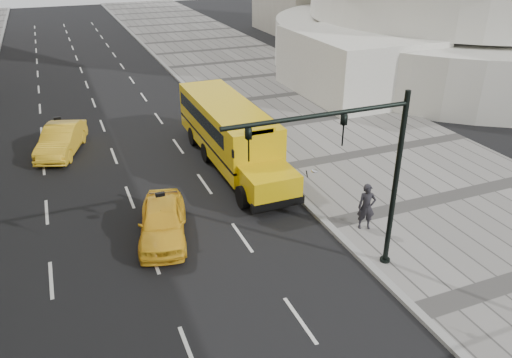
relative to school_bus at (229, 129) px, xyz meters
name	(u,v)px	position (x,y,z in m)	size (l,w,h in m)	color
ground	(152,193)	(-4.50, -2.12, -1.76)	(140.00, 140.00, 0.00)	black
sidewalk_museum	(374,152)	(7.50, -2.12, -1.69)	(12.00, 140.00, 0.15)	gray
curb_museum	(272,170)	(1.50, -2.12, -1.69)	(0.30, 140.00, 0.15)	gray
school_bus	(229,129)	(0.00, 0.00, 0.00)	(2.96, 11.56, 3.19)	#E7B90B
taxi_near	(163,221)	(-4.81, -5.98, -1.03)	(1.75, 4.34, 1.48)	yellow
taxi_far	(61,140)	(-7.96, 4.31, -1.00)	(1.62, 4.63, 1.53)	yellow
pedestrian	(367,207)	(2.67, -8.51, -0.67)	(0.69, 0.45, 1.90)	black
traffic_signal	(361,167)	(0.69, -10.69, 2.33)	(6.18, 0.36, 6.40)	black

